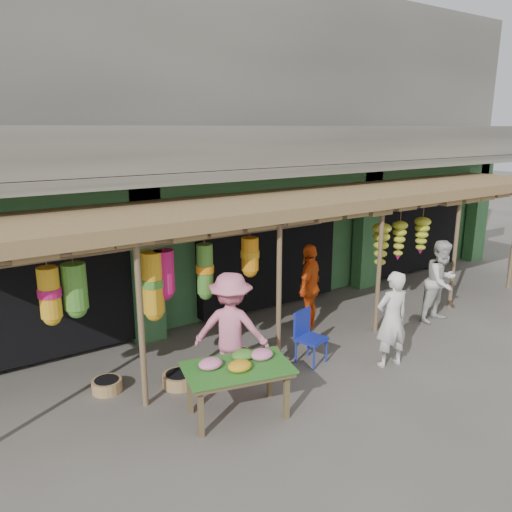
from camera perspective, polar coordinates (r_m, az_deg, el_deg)
ground at (r=10.14m, az=8.73°, el=-9.34°), size 80.00×80.00×0.00m
building at (r=13.25m, az=-5.44°, el=11.42°), size 16.40×6.80×7.00m
awning at (r=9.90m, az=5.51°, el=5.74°), size 14.00×2.70×2.79m
flower_table at (r=7.30m, az=-2.08°, el=-12.71°), size 1.69×1.23×0.91m
blue_chair at (r=8.97m, az=5.90°, el=-8.82°), size 0.55×0.56×0.95m
basket_left at (r=8.51m, az=-16.67°, el=-14.00°), size 0.50×0.50×0.20m
basket_mid at (r=8.43m, az=-8.78°, el=-13.78°), size 0.64×0.64×0.21m
basket_right at (r=9.07m, az=-1.76°, el=-11.47°), size 0.46×0.46×0.20m
person_front at (r=8.98m, az=15.27°, el=-6.99°), size 0.70×0.53×1.72m
person_right at (r=11.34m, az=20.42°, el=-2.73°), size 0.88×0.70×1.78m
person_vendor at (r=10.34m, az=6.13°, el=-3.47°), size 1.12×0.93×1.79m
person_shopper at (r=8.07m, az=-2.86°, el=-8.36°), size 1.37×1.32×1.88m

